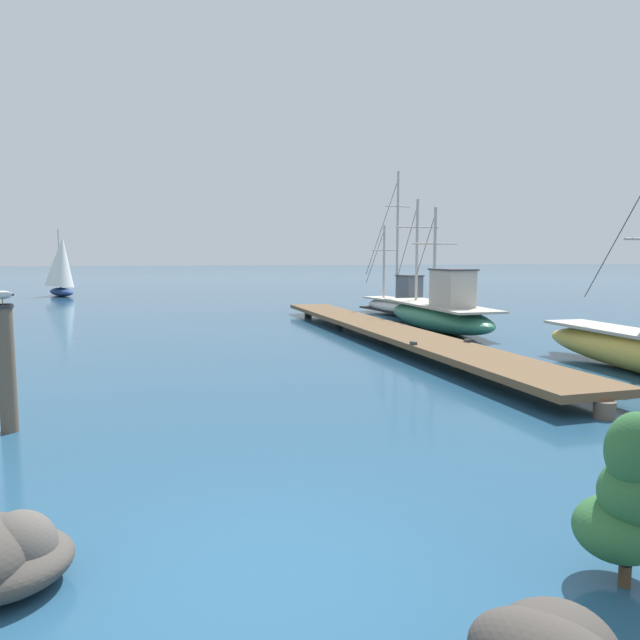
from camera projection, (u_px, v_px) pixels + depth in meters
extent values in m
plane|color=navy|center=(268.00, 575.00, 4.92)|extent=(400.00, 400.00, 0.00)
cube|color=brown|center=(384.00, 329.00, 18.92)|extent=(2.34, 19.33, 0.16)
cylinder|color=brown|center=(604.00, 410.00, 9.74)|extent=(0.36, 0.36, 0.29)
cylinder|color=brown|center=(459.00, 361.00, 14.34)|extent=(0.36, 0.36, 0.29)
cylinder|color=brown|center=(384.00, 336.00, 18.94)|extent=(0.36, 0.36, 0.29)
cylinder|color=brown|center=(339.00, 321.00, 23.54)|extent=(0.36, 0.36, 0.29)
cylinder|color=brown|center=(308.00, 310.00, 28.14)|extent=(0.36, 0.36, 0.29)
cube|color=#333338|center=(413.00, 343.00, 15.00)|extent=(0.13, 0.20, 0.08)
cube|color=#333338|center=(467.00, 341.00, 15.45)|extent=(0.13, 0.20, 0.08)
ellipsoid|color=#337556|center=(438.00, 317.00, 21.49)|extent=(2.52, 7.51, 0.99)
cube|color=#B2AD9E|center=(438.00, 305.00, 21.44)|extent=(2.23, 6.76, 0.08)
cube|color=#B7B2A8|center=(452.00, 289.00, 20.30)|extent=(1.10, 1.79, 1.28)
cube|color=#3D3D42|center=(453.00, 270.00, 20.23)|extent=(1.18, 1.93, 0.06)
cylinder|color=#B2ADA3|center=(435.00, 256.00, 21.60)|extent=(0.11, 0.11, 3.61)
cylinder|color=#B2ADA3|center=(435.00, 244.00, 21.55)|extent=(1.83, 0.18, 0.06)
cylinder|color=#333338|center=(424.00, 251.00, 22.52)|extent=(0.15, 1.88, 2.68)
cylinder|color=#B2ADA3|center=(417.00, 250.00, 23.18)|extent=(0.11, 0.11, 4.07)
cylinder|color=#B2ADA3|center=(417.00, 227.00, 23.08)|extent=(1.83, 0.18, 0.06)
cylinder|color=#333338|center=(406.00, 246.00, 24.21)|extent=(0.17, 2.12, 3.01)
cylinder|color=#333338|center=(615.00, 242.00, 14.38)|extent=(0.19, 2.05, 2.92)
ellipsoid|color=silver|center=(399.00, 307.00, 27.12)|extent=(1.93, 5.69, 0.76)
cube|color=#B2AD9E|center=(400.00, 300.00, 27.08)|extent=(1.71, 5.12, 0.08)
cube|color=black|center=(399.00, 311.00, 27.14)|extent=(1.94, 5.58, 0.08)
cube|color=#565B66|center=(409.00, 288.00, 26.25)|extent=(0.87, 1.20, 1.12)
cube|color=#3D3D42|center=(409.00, 276.00, 26.19)|extent=(0.94, 1.30, 0.06)
cylinder|color=#B2ADA3|center=(397.00, 236.00, 27.01)|extent=(0.11, 0.11, 5.98)
cylinder|color=#B2ADA3|center=(398.00, 206.00, 26.86)|extent=(1.30, 0.18, 0.06)
cylinder|color=#333338|center=(381.00, 231.00, 28.45)|extent=(0.30, 3.10, 4.43)
cylinder|color=#B2ADA3|center=(384.00, 261.00, 28.29)|extent=(0.11, 0.11, 3.56)
cylinder|color=#B2ADA3|center=(384.00, 250.00, 28.23)|extent=(1.30, 0.18, 0.06)
cylinder|color=#333338|center=(375.00, 258.00, 29.15)|extent=(0.19, 1.85, 2.64)
cylinder|color=brown|center=(7.00, 369.00, 8.88)|extent=(0.26, 0.26, 2.01)
cylinder|color=#28282D|center=(3.00, 306.00, 8.78)|extent=(0.30, 0.30, 0.06)
cylinder|color=gold|center=(3.00, 302.00, 8.75)|extent=(0.01, 0.01, 0.07)
cylinder|color=gold|center=(2.00, 302.00, 8.79)|extent=(0.01, 0.01, 0.07)
ellipsoid|color=white|center=(2.00, 295.00, 8.76)|extent=(0.30, 0.20, 0.13)
ellipsoid|color=silver|center=(4.00, 295.00, 8.72)|extent=(0.24, 0.11, 0.09)
ellipsoid|color=#383838|center=(12.00, 295.00, 8.79)|extent=(0.07, 0.05, 0.04)
ellipsoid|color=silver|center=(3.00, 294.00, 8.81)|extent=(0.24, 0.11, 0.09)
ellipsoid|color=#383838|center=(11.00, 294.00, 8.87)|extent=(0.07, 0.05, 0.04)
cone|color=white|center=(13.00, 295.00, 8.85)|extent=(0.10, 0.09, 0.07)
ellipsoid|color=#46403B|center=(4.00, 564.00, 4.70)|extent=(1.41, 1.38, 0.43)
ellipsoid|color=#4F4A45|center=(18.00, 550.00, 4.70)|extent=(0.71, 0.69, 0.65)
cylinder|color=#4C3823|center=(625.00, 575.00, 4.76)|extent=(0.10, 0.10, 0.18)
ellipsoid|color=#2D6033|center=(619.00, 528.00, 4.82)|extent=(0.76, 0.72, 0.54)
ellipsoid|color=#2D6033|center=(635.00, 493.00, 4.70)|extent=(0.61, 0.55, 0.59)
ellipsoid|color=#2D6033|center=(636.00, 450.00, 4.61)|extent=(0.50, 0.43, 0.63)
ellipsoid|color=navy|center=(61.00, 292.00, 40.57)|extent=(2.50, 3.98, 0.60)
cylinder|color=#B2ADA3|center=(59.00, 259.00, 40.39)|extent=(0.08, 0.08, 4.11)
cone|color=silver|center=(61.00, 262.00, 40.14)|extent=(2.84, 2.65, 3.68)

